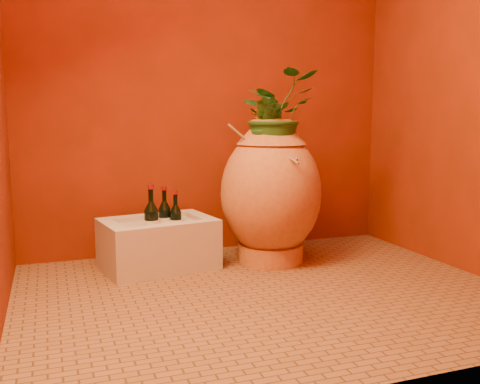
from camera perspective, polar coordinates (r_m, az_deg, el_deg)
name	(u,v)px	position (r m, az deg, el deg)	size (l,w,h in m)	color
floor	(268,294)	(2.80, 2.99, -10.78)	(2.50, 2.50, 0.00)	brown
wall_back	(210,63)	(3.61, -3.17, 13.59)	(2.50, 0.02, 2.50)	#612005
wall_right	(475,54)	(3.36, 23.82, 13.31)	(0.02, 2.00, 2.50)	#612005
amphora	(271,192)	(3.29, 3.31, -0.01)	(0.70, 0.70, 0.89)	#BF7436
stone_basin	(158,245)	(3.25, -8.70, -5.58)	(0.71, 0.54, 0.30)	beige
wine_bottle_a	(165,220)	(3.30, -8.03, -2.93)	(0.08, 0.08, 0.32)	black
wine_bottle_b	(176,222)	(3.26, -6.87, -3.18)	(0.07, 0.07, 0.30)	black
wine_bottle_c	(151,223)	(3.16, -9.43, -3.26)	(0.09, 0.09, 0.35)	black
wall_tap	(258,120)	(3.62, 1.95, 7.66)	(0.07, 0.14, 0.16)	#B48229
plant_main	(276,114)	(3.25, 3.81, 8.30)	(0.47, 0.41, 0.52)	#1C4F1C
plant_side	(266,126)	(3.18, 2.82, 7.04)	(0.19, 0.15, 0.34)	#1C4F1C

